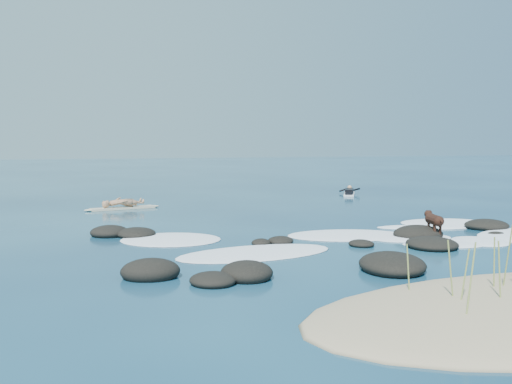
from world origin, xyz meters
name	(u,v)px	position (x,y,z in m)	size (l,w,h in m)	color
ground	(337,232)	(0.00, 0.00, 0.00)	(160.00, 160.00, 0.00)	#0A2642
dune_grass	(506,267)	(-0.70, -7.66, 0.63)	(3.48, 1.64, 1.21)	olive
reef_rocks	(344,245)	(-1.00, -2.46, 0.10)	(13.81, 8.06, 0.51)	black
breaking_foam	(384,237)	(0.88, -1.15, 0.01)	(13.85, 5.57, 0.12)	white
standing_surfer_rig	(122,192)	(-5.54, 7.92, 0.68)	(3.03, 1.08, 1.73)	beige
paddling_surfer_rig	(349,192)	(5.92, 10.75, 0.14)	(1.63, 2.31, 0.42)	white
dog	(434,220)	(2.10, -1.73, 0.51)	(0.47, 1.20, 0.77)	black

